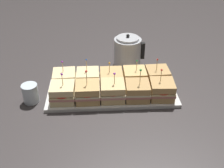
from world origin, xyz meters
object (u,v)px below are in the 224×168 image
(serving_platter, at_px, (112,93))
(sandwich_back_right, at_px, (135,77))
(sandwich_front_left, at_px, (88,92))
(sandwich_front_far_right, at_px, (162,90))
(sandwich_back_left, at_px, (88,79))
(sandwich_back_far_left, at_px, (65,80))
(sandwich_back_far_right, at_px, (157,77))
(kettle_steel, at_px, (128,52))
(sandwich_front_center, at_px, (113,91))
(sandwich_back_center, at_px, (111,78))
(sandwich_front_right, at_px, (137,91))
(sandwich_front_far_left, at_px, (63,93))
(drinking_glass, at_px, (30,93))

(serving_platter, bearing_deg, sandwich_back_right, 25.95)
(sandwich_front_left, bearing_deg, sandwich_back_right, 26.51)
(sandwich_front_far_right, bearing_deg, sandwich_back_left, 161.47)
(sandwich_back_right, bearing_deg, sandwich_front_far_right, -45.54)
(sandwich_front_far_right, bearing_deg, sandwich_back_far_left, 165.83)
(sandwich_back_far_left, relative_size, sandwich_back_far_right, 0.97)
(sandwich_back_left, distance_m, kettle_steel, 0.34)
(sandwich_front_left, bearing_deg, serving_platter, 27.07)
(sandwich_front_left, distance_m, sandwich_back_left, 0.12)
(serving_platter, xyz_separation_m, sandwich_back_far_left, (-0.24, 0.06, 0.05))
(sandwich_front_left, relative_size, sandwich_back_far_left, 1.12)
(sandwich_front_center, xyz_separation_m, sandwich_back_center, (-0.00, 0.12, -0.00))
(kettle_steel, bearing_deg, sandwich_front_right, -88.41)
(serving_platter, distance_m, sandwich_back_left, 0.15)
(sandwich_front_far_right, xyz_separation_m, sandwich_back_center, (-0.24, 0.12, -0.00))
(sandwich_back_right, bearing_deg, kettle_steel, 92.71)
(sandwich_front_far_left, relative_size, sandwich_back_far_right, 1.00)
(serving_platter, distance_m, drinking_glass, 0.41)
(serving_platter, relative_size, kettle_steel, 3.28)
(sandwich_back_far_left, relative_size, sandwich_back_right, 1.00)
(sandwich_front_far_left, bearing_deg, sandwich_front_center, 0.17)
(serving_platter, height_order, sandwich_front_left, sandwich_front_left)
(sandwich_front_right, xyz_separation_m, sandwich_front_far_right, (0.12, -0.00, 0.00))
(sandwich_front_far_left, relative_size, kettle_steel, 0.76)
(kettle_steel, bearing_deg, sandwich_back_far_left, -144.93)
(sandwich_front_center, height_order, sandwich_front_right, sandwich_front_right)
(sandwich_front_far_left, bearing_deg, kettle_steel, 46.40)
(serving_platter, relative_size, sandwich_back_right, 4.44)
(serving_platter, height_order, sandwich_front_far_right, sandwich_front_far_right)
(kettle_steel, bearing_deg, sandwich_back_left, -133.00)
(sandwich_back_far_right, bearing_deg, sandwich_back_left, -179.63)
(sandwich_front_center, bearing_deg, drinking_glass, 176.63)
(sandwich_front_far_right, relative_size, kettle_steel, 0.77)
(sandwich_back_far_left, bearing_deg, kettle_steel, 35.07)
(serving_platter, bearing_deg, sandwich_back_left, 153.84)
(serving_platter, height_order, sandwich_back_left, sandwich_back_left)
(sandwich_back_left, relative_size, sandwich_back_center, 1.10)
(kettle_steel, height_order, drinking_glass, kettle_steel)
(sandwich_front_right, bearing_deg, serving_platter, 153.04)
(kettle_steel, distance_m, drinking_glass, 0.62)
(drinking_glass, bearing_deg, sandwich_back_center, 13.61)
(sandwich_front_center, bearing_deg, sandwich_front_far_left, -179.83)
(serving_platter, bearing_deg, sandwich_front_far_left, -165.89)
(serving_platter, xyz_separation_m, sandwich_front_far_left, (-0.24, -0.06, 0.05))
(sandwich_back_far_right, relative_size, drinking_glass, 1.60)
(serving_platter, distance_m, kettle_steel, 0.34)
(sandwich_back_far_right, height_order, drinking_glass, sandwich_back_far_right)
(sandwich_back_far_left, bearing_deg, sandwich_front_far_left, -89.05)
(sandwich_front_far_left, bearing_deg, sandwich_back_far_left, 90.95)
(sandwich_back_far_right, bearing_deg, sandwich_front_left, -161.20)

